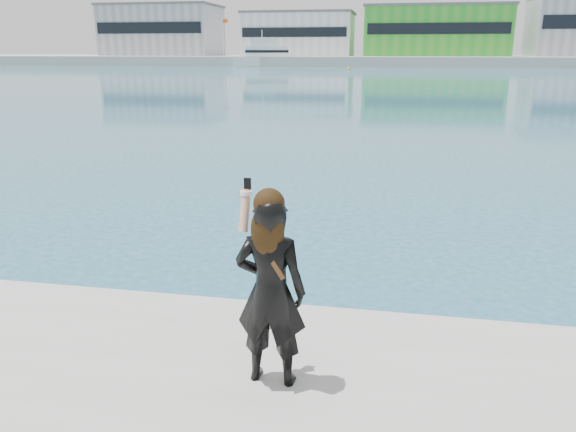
# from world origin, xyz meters

# --- Properties ---
(far_quay) EXTENTS (320.00, 40.00, 2.00)m
(far_quay) POSITION_xyz_m (0.00, 130.00, 1.00)
(far_quay) COLOR #9E9E99
(far_quay) RESTS_ON ground
(warehouse_grey_left) EXTENTS (26.52, 16.36, 11.50)m
(warehouse_grey_left) POSITION_xyz_m (-55.00, 127.98, 7.76)
(warehouse_grey_left) COLOR gray
(warehouse_grey_left) RESTS_ON far_quay
(warehouse_white) EXTENTS (24.48, 15.35, 9.50)m
(warehouse_white) POSITION_xyz_m (-22.00, 127.98, 6.76)
(warehouse_white) COLOR silver
(warehouse_white) RESTS_ON far_quay
(warehouse_green) EXTENTS (30.60, 16.36, 10.50)m
(warehouse_green) POSITION_xyz_m (8.00, 127.98, 7.26)
(warehouse_green) COLOR green
(warehouse_green) RESTS_ON far_quay
(flagpole_left) EXTENTS (1.28, 0.16, 8.00)m
(flagpole_left) POSITION_xyz_m (-37.91, 121.00, 6.54)
(flagpole_left) COLOR silver
(flagpole_left) RESTS_ON far_quay
(flagpole_right) EXTENTS (1.28, 0.16, 8.00)m
(flagpole_right) POSITION_xyz_m (22.09, 121.00, 6.54)
(flagpole_right) COLOR silver
(flagpole_right) RESTS_ON far_quay
(motor_yacht) EXTENTS (16.08, 8.51, 7.23)m
(motor_yacht) POSITION_xyz_m (-25.82, 112.60, 2.03)
(motor_yacht) COLOR silver
(motor_yacht) RESTS_ON ground
(buoy_far) EXTENTS (0.50, 0.50, 0.50)m
(buoy_far) POSITION_xyz_m (-8.01, 97.29, 0.00)
(buoy_far) COLOR yellow
(buoy_far) RESTS_ON ground
(woman) EXTENTS (0.56, 0.39, 1.57)m
(woman) POSITION_xyz_m (-0.36, -0.38, 1.59)
(woman) COLOR black
(woman) RESTS_ON near_quay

